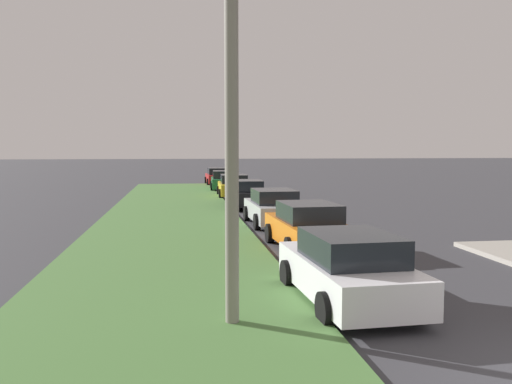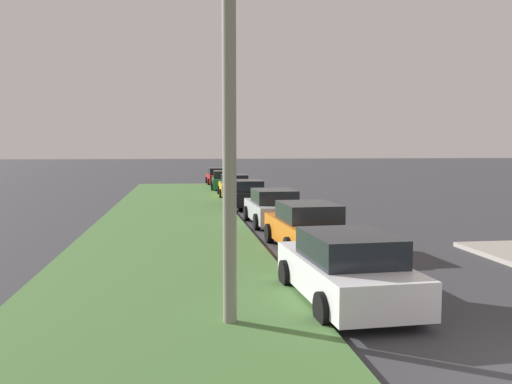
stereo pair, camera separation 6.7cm
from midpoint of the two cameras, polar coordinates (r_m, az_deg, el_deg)
The scene contains 9 objects.
grass_median at distance 16.27m, azimuth -9.62°, elevation -6.33°, with size 60.00×6.00×0.12m, color #477238.
parked_car_white at distance 11.09m, azimuth 9.59°, elevation -8.08°, with size 4.39×2.19×1.47m.
parked_car_orange at distance 16.73m, azimuth 5.39°, elevation -3.71°, with size 4.37×2.16×1.47m.
parked_car_silver at distance 22.00m, azimuth 1.77°, elevation -1.66°, with size 4.34×2.10×1.47m.
parked_car_black at distance 28.30m, azimuth -1.08°, elevation -0.24°, with size 4.39×2.20×1.47m.
parked_car_yellow at distance 34.26m, azimuth -2.46°, elevation 0.62°, with size 4.34×2.10×1.47m.
parked_car_green at distance 39.95m, azimuth -3.50°, elevation 1.20°, with size 4.38×2.17×1.47m.
parked_car_red at distance 45.69m, azimuth -4.15°, elevation 1.64°, with size 4.33×2.08×1.47m.
streetlight at distance 9.27m, azimuth -0.60°, elevation 12.34°, with size 0.52×2.88×7.50m.
Camera 1 is at (-5.96, 5.84, 3.16)m, focal length 37.56 mm.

